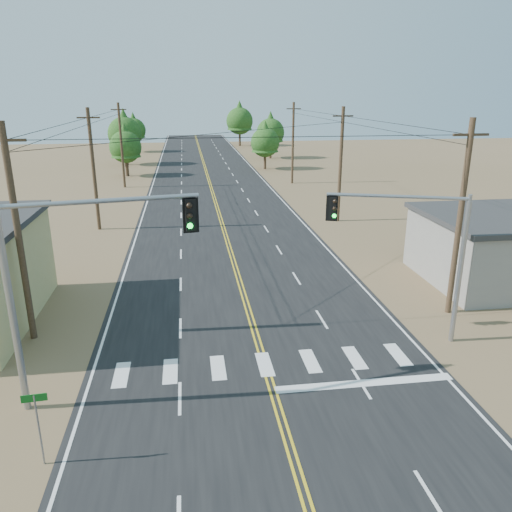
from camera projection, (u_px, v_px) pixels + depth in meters
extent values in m
cube|color=black|center=(224.00, 231.00, 42.07)|extent=(15.00, 200.00, 0.02)
cylinder|color=#4C3826|center=(19.00, 237.00, 22.19)|extent=(0.30, 0.30, 10.00)
cube|color=#4C3826|center=(4.00, 140.00, 20.88)|extent=(1.80, 0.12, 0.12)
cylinder|color=#4C3826|center=(94.00, 170.00, 41.00)|extent=(0.30, 0.30, 10.00)
cube|color=#4C3826|center=(88.00, 118.00, 39.69)|extent=(1.80, 0.12, 0.12)
cylinder|color=#4C3826|center=(122.00, 146.00, 59.82)|extent=(0.30, 0.30, 10.00)
cube|color=#4C3826|center=(119.00, 110.00, 58.51)|extent=(1.80, 0.12, 0.12)
cylinder|color=#4C3826|center=(460.00, 221.00, 24.97)|extent=(0.30, 0.30, 10.00)
cube|color=#4C3826|center=(471.00, 135.00, 23.66)|extent=(1.80, 0.12, 0.12)
cylinder|color=#4C3826|center=(340.00, 166.00, 43.79)|extent=(0.30, 0.30, 10.00)
cube|color=#4C3826|center=(343.00, 116.00, 42.47)|extent=(1.80, 0.12, 0.12)
cylinder|color=#4C3826|center=(293.00, 144.00, 62.60)|extent=(0.30, 0.30, 10.00)
cube|color=#4C3826|center=(294.00, 109.00, 61.29)|extent=(1.80, 0.12, 0.12)
cylinder|color=gray|center=(13.00, 316.00, 17.29)|extent=(0.26, 0.26, 7.47)
cylinder|color=gray|center=(102.00, 201.00, 17.03)|extent=(6.61, 1.25, 0.17)
cube|color=black|center=(190.00, 215.00, 18.10)|extent=(0.42, 0.38, 1.17)
sphere|color=black|center=(189.00, 206.00, 17.80)|extent=(0.21, 0.21, 0.21)
sphere|color=black|center=(190.00, 216.00, 17.92)|extent=(0.21, 0.21, 0.21)
sphere|color=#0CE533|center=(190.00, 226.00, 18.04)|extent=(0.21, 0.21, 0.21)
cylinder|color=gray|center=(460.00, 274.00, 22.41)|extent=(0.23, 0.23, 6.68)
cylinder|color=gray|center=(470.00, 201.00, 21.37)|extent=(0.17, 0.17, 0.57)
cylinder|color=gray|center=(397.00, 196.00, 21.85)|extent=(5.83, 2.04, 0.15)
cube|color=black|center=(332.00, 208.00, 22.50)|extent=(0.41, 0.38, 1.05)
sphere|color=black|center=(335.00, 201.00, 22.25)|extent=(0.19, 0.19, 0.19)
sphere|color=black|center=(335.00, 209.00, 22.36)|extent=(0.19, 0.19, 0.19)
sphere|color=#0CE533|center=(334.00, 216.00, 22.46)|extent=(0.19, 0.19, 0.19)
cylinder|color=gray|center=(39.00, 430.00, 15.29)|extent=(0.06, 0.06, 2.50)
cube|color=#0C5716|center=(34.00, 398.00, 14.93)|extent=(0.75, 0.09, 0.25)
cylinder|color=#3F2D1E|center=(127.00, 167.00, 69.22)|extent=(0.47, 0.47, 2.61)
cone|color=#1B4313|center=(125.00, 140.00, 68.09)|extent=(4.07, 4.07, 4.65)
sphere|color=#1B4313|center=(125.00, 147.00, 68.39)|extent=(4.36, 4.36, 4.36)
cylinder|color=#3F2D1E|center=(126.00, 155.00, 80.04)|extent=(0.50, 0.50, 3.18)
cone|color=#1B4313|center=(124.00, 126.00, 78.66)|extent=(4.95, 4.95, 5.66)
sphere|color=#1B4313|center=(125.00, 134.00, 79.02)|extent=(5.30, 5.30, 5.30)
cylinder|color=#3F2D1E|center=(135.00, 145.00, 97.40)|extent=(0.44, 0.44, 2.72)
cone|color=#1B4313|center=(133.00, 125.00, 96.22)|extent=(4.23, 4.23, 4.84)
sphere|color=#1B4313|center=(134.00, 130.00, 96.53)|extent=(4.54, 4.54, 4.54)
cylinder|color=#3F2D1E|center=(265.00, 160.00, 75.60)|extent=(0.39, 0.39, 2.59)
cone|color=#1B4313|center=(265.00, 136.00, 74.48)|extent=(4.03, 4.03, 4.60)
sphere|color=#1B4313|center=(265.00, 143.00, 74.77)|extent=(4.32, 4.32, 4.32)
cylinder|color=#3F2D1E|center=(270.00, 150.00, 88.08)|extent=(0.46, 0.46, 2.91)
cone|color=#1B4313|center=(271.00, 126.00, 86.82)|extent=(4.52, 4.52, 5.17)
sphere|color=#1B4313|center=(270.00, 132.00, 87.14)|extent=(4.85, 4.85, 4.85)
cylinder|color=#3F2D1E|center=(240.00, 138.00, 108.49)|extent=(0.46, 0.46, 3.43)
cone|color=#1B4313|center=(240.00, 115.00, 107.00)|extent=(5.34, 5.34, 6.10)
sphere|color=#1B4313|center=(240.00, 121.00, 107.39)|extent=(5.72, 5.72, 5.72)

